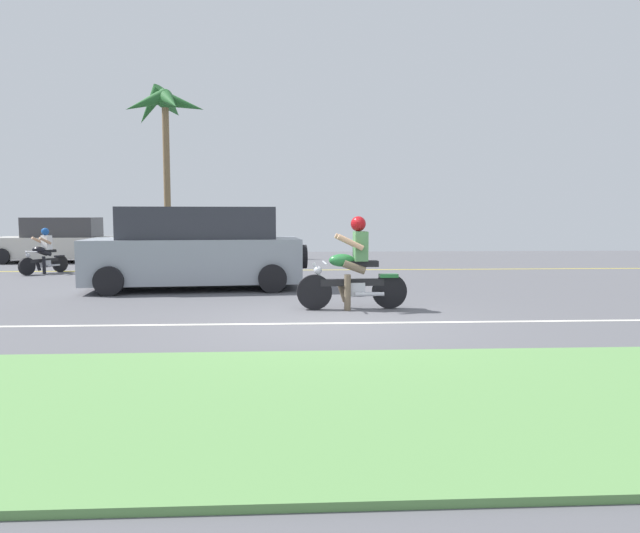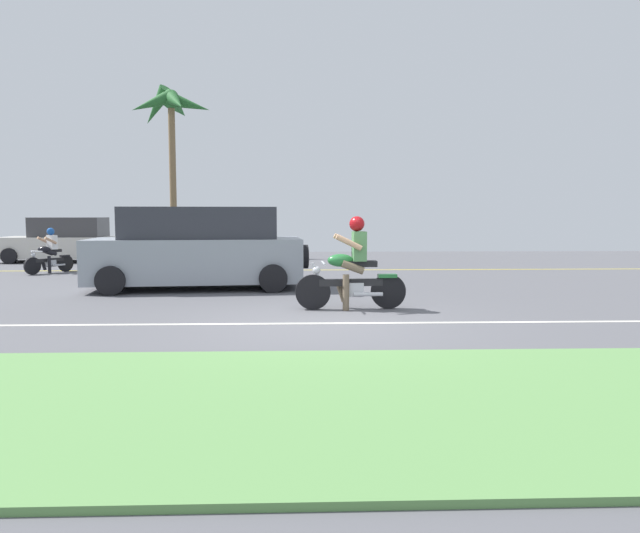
{
  "view_description": "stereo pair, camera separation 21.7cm",
  "coord_description": "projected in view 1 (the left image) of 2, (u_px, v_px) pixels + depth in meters",
  "views": [
    {
      "loc": [
        -0.55,
        -9.25,
        1.74
      ],
      "look_at": [
        0.08,
        2.77,
        0.66
      ],
      "focal_mm": 32.57,
      "sensor_mm": 36.0,
      "label": 1
    },
    {
      "loc": [
        -0.34,
        -9.26,
        1.74
      ],
      "look_at": [
        0.08,
        2.77,
        0.66
      ],
      "focal_mm": 32.57,
      "sensor_mm": 36.0,
      "label": 2
    }
  ],
  "objects": [
    {
      "name": "ground",
      "position": [
        316.0,
        297.0,
        12.37
      ],
      "size": [
        56.0,
        30.0,
        0.04
      ],
      "primitive_type": "cube",
      "color": "#545459"
    },
    {
      "name": "grass_median",
      "position": [
        351.0,
        402.0,
        5.3
      ],
      "size": [
        56.0,
        3.8,
        0.06
      ],
      "primitive_type": "cube",
      "color": "#5B8C4C",
      "rests_on": "ground"
    },
    {
      "name": "lane_line_near",
      "position": [
        324.0,
        323.0,
        9.29
      ],
      "size": [
        50.4,
        0.12,
        0.01
      ],
      "primitive_type": "cube",
      "color": "silver",
      "rests_on": "ground"
    },
    {
      "name": "lane_line_far",
      "position": [
        307.0,
        270.0,
        18.27
      ],
      "size": [
        50.4,
        0.12,
        0.01
      ],
      "primitive_type": "cube",
      "color": "yellow",
      "rests_on": "ground"
    },
    {
      "name": "motorcyclist",
      "position": [
        353.0,
        270.0,
        10.66
      ],
      "size": [
        2.05,
        0.67,
        1.71
      ],
      "color": "black",
      "rests_on": "ground"
    },
    {
      "name": "suv_nearby",
      "position": [
        197.0,
        249.0,
        13.61
      ],
      "size": [
        5.17,
        2.53,
        1.92
      ],
      "color": "#8C939E",
      "rests_on": "ground"
    },
    {
      "name": "parked_car_0",
      "position": [
        58.0,
        241.0,
        21.37
      ],
      "size": [
        4.34,
        2.12,
        1.64
      ],
      "color": "beige",
      "rests_on": "ground"
    },
    {
      "name": "parked_car_1",
      "position": [
        224.0,
        245.0,
        20.81
      ],
      "size": [
        3.93,
        1.95,
        1.43
      ],
      "color": "#2D663D",
      "rests_on": "ground"
    },
    {
      "name": "palm_tree_0",
      "position": [
        165.0,
        113.0,
        23.59
      ],
      "size": [
        3.38,
        3.38,
        7.07
      ],
      "color": "brown",
      "rests_on": "ground"
    },
    {
      "name": "motorcyclist_distant",
      "position": [
        44.0,
        254.0,
        17.15
      ],
      "size": [
        0.91,
        1.42,
        1.35
      ],
      "color": "black",
      "rests_on": "ground"
    }
  ]
}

